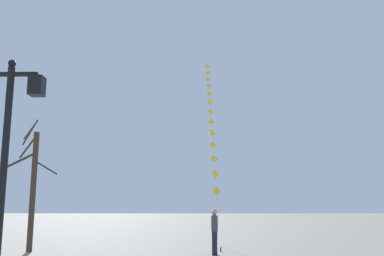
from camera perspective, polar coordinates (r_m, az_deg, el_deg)
ground_plane at (r=20.82m, az=-0.29°, el=-15.47°), size 160.00×160.00×0.00m
twin_lantern_lamp_post at (r=9.18m, az=-23.63°, el=-0.32°), size 1.36×0.28×4.79m
kite_train at (r=27.39m, az=2.59°, el=1.27°), size 0.59×16.52×13.67m
kite_flyer at (r=16.71m, az=3.04°, el=-13.61°), size 0.25×0.61×1.71m
bare_tree at (r=18.95m, az=-20.67°, el=-7.17°), size 2.06×2.15×5.47m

